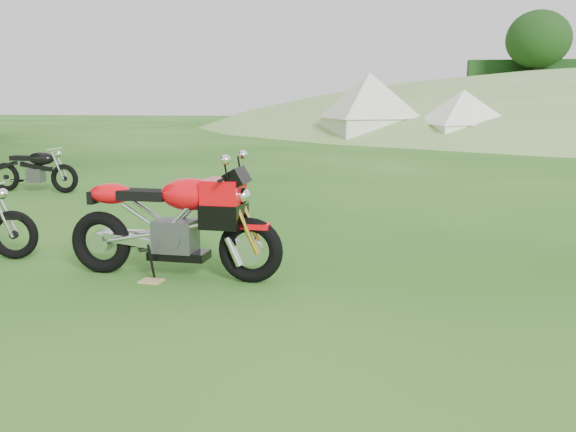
% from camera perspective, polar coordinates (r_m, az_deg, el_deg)
% --- Properties ---
extents(ground, '(120.00, 120.00, 0.00)m').
position_cam_1_polar(ground, '(6.00, -1.44, -6.77)').
color(ground, '#18490F').
rests_on(ground, ground).
extents(sport_motorcycle, '(2.16, 0.67, 1.28)m').
position_cam_1_polar(sport_motorcycle, '(6.45, -10.19, 0.10)').
color(sport_motorcycle, red).
rests_on(sport_motorcycle, ground).
extents(plywood_board, '(0.23, 0.20, 0.02)m').
position_cam_1_polar(plywood_board, '(6.46, -12.06, -5.67)').
color(plywood_board, '#AB7D5A').
rests_on(plywood_board, ground).
extents(vintage_moto_d, '(1.74, 0.46, 0.91)m').
position_cam_1_polar(vintage_moto_d, '(13.16, -21.62, 3.93)').
color(vintage_moto_d, black).
rests_on(vintage_moto_d, ground).
extents(tent_left, '(4.21, 4.21, 2.76)m').
position_cam_1_polar(tent_left, '(27.44, 7.21, 9.50)').
color(tent_left, silver).
rests_on(tent_left, ground).
extents(tent_mid, '(3.40, 3.40, 2.30)m').
position_cam_1_polar(tent_mid, '(25.90, 15.30, 8.66)').
color(tent_mid, white).
rests_on(tent_mid, ground).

